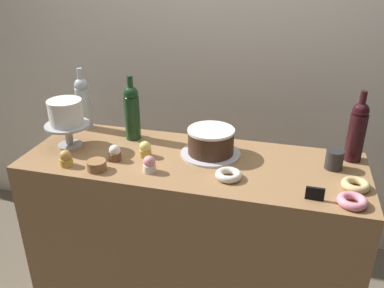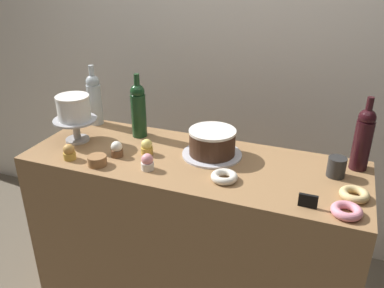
# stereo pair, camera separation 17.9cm
# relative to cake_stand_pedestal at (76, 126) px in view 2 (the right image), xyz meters

# --- Properties ---
(back_wall) EXTENTS (6.00, 0.05, 2.60)m
(back_wall) POSITION_rel_cake_stand_pedestal_xyz_m (0.61, 0.86, 0.27)
(back_wall) COLOR silver
(back_wall) RESTS_ON ground_plane
(display_counter) EXTENTS (1.54, 0.55, 0.95)m
(display_counter) POSITION_rel_cake_stand_pedestal_xyz_m (0.61, 0.01, -0.55)
(display_counter) COLOR #997047
(display_counter) RESTS_ON ground_plane
(cake_stand_pedestal) EXTENTS (0.21, 0.21, 0.12)m
(cake_stand_pedestal) POSITION_rel_cake_stand_pedestal_xyz_m (0.00, 0.00, 0.00)
(cake_stand_pedestal) COLOR #B2B2B7
(cake_stand_pedestal) RESTS_ON display_counter
(white_layer_cake) EXTENTS (0.16, 0.16, 0.12)m
(white_layer_cake) POSITION_rel_cake_stand_pedestal_xyz_m (0.00, 0.00, 0.10)
(white_layer_cake) COLOR white
(white_layer_cake) RESTS_ON cake_stand_pedestal
(silver_serving_platter) EXTENTS (0.28, 0.28, 0.01)m
(silver_serving_platter) POSITION_rel_cake_stand_pedestal_xyz_m (0.68, 0.09, -0.07)
(silver_serving_platter) COLOR silver
(silver_serving_platter) RESTS_ON display_counter
(chocolate_round_cake) EXTENTS (0.22, 0.22, 0.12)m
(chocolate_round_cake) POSITION_rel_cake_stand_pedestal_xyz_m (0.68, 0.09, -0.01)
(chocolate_round_cake) COLOR #3D2619
(chocolate_round_cake) RESTS_ON silver_serving_platter
(wine_bottle_green) EXTENTS (0.08, 0.08, 0.33)m
(wine_bottle_green) POSITION_rel_cake_stand_pedestal_xyz_m (0.26, 0.17, 0.07)
(wine_bottle_green) COLOR #193D1E
(wine_bottle_green) RESTS_ON display_counter
(wine_bottle_dark_red) EXTENTS (0.08, 0.08, 0.33)m
(wine_bottle_dark_red) POSITION_rel_cake_stand_pedestal_xyz_m (1.31, 0.20, 0.07)
(wine_bottle_dark_red) COLOR black
(wine_bottle_dark_red) RESTS_ON display_counter
(wine_bottle_clear) EXTENTS (0.08, 0.08, 0.33)m
(wine_bottle_clear) POSITION_rel_cake_stand_pedestal_xyz_m (-0.04, 0.23, 0.07)
(wine_bottle_clear) COLOR #B2BCC1
(wine_bottle_clear) RESTS_ON display_counter
(cupcake_caramel) EXTENTS (0.06, 0.06, 0.07)m
(cupcake_caramel) POSITION_rel_cake_stand_pedestal_xyz_m (0.09, -0.18, -0.04)
(cupcake_caramel) COLOR gold
(cupcake_caramel) RESTS_ON display_counter
(cupcake_lemon) EXTENTS (0.06, 0.06, 0.07)m
(cupcake_lemon) POSITION_rel_cake_stand_pedestal_xyz_m (0.39, -0.01, -0.04)
(cupcake_lemon) COLOR gold
(cupcake_lemon) RESTS_ON display_counter
(cupcake_vanilla) EXTENTS (0.06, 0.06, 0.07)m
(cupcake_vanilla) POSITION_rel_cake_stand_pedestal_xyz_m (0.27, -0.08, -0.04)
(cupcake_vanilla) COLOR brown
(cupcake_vanilla) RESTS_ON display_counter
(cupcake_strawberry) EXTENTS (0.06, 0.06, 0.07)m
(cupcake_strawberry) POSITION_rel_cake_stand_pedestal_xyz_m (0.46, -0.14, -0.04)
(cupcake_strawberry) COLOR white
(cupcake_strawberry) RESTS_ON display_counter
(donut_sugar) EXTENTS (0.11, 0.11, 0.03)m
(donut_sugar) POSITION_rel_cake_stand_pedestal_xyz_m (0.80, -0.11, -0.06)
(donut_sugar) COLOR silver
(donut_sugar) RESTS_ON display_counter
(donut_pink) EXTENTS (0.11, 0.11, 0.03)m
(donut_pink) POSITION_rel_cake_stand_pedestal_xyz_m (1.28, -0.19, -0.06)
(donut_pink) COLOR pink
(donut_pink) RESTS_ON display_counter
(donut_glazed) EXTENTS (0.11, 0.11, 0.03)m
(donut_glazed) POSITION_rel_cake_stand_pedestal_xyz_m (1.30, -0.06, -0.06)
(donut_glazed) COLOR #E0C17F
(donut_glazed) RESTS_ON display_counter
(cookie_stack) EXTENTS (0.08, 0.08, 0.04)m
(cookie_stack) POSITION_rel_cake_stand_pedestal_xyz_m (0.24, -0.19, -0.06)
(cookie_stack) COLOR olive
(cookie_stack) RESTS_ON display_counter
(price_sign_chalkboard) EXTENTS (0.07, 0.01, 0.05)m
(price_sign_chalkboard) POSITION_rel_cake_stand_pedestal_xyz_m (1.14, -0.19, -0.05)
(price_sign_chalkboard) COLOR black
(price_sign_chalkboard) RESTS_ON display_counter
(coffee_cup_ceramic) EXTENTS (0.08, 0.08, 0.08)m
(coffee_cup_ceramic) POSITION_rel_cake_stand_pedestal_xyz_m (1.23, 0.09, -0.04)
(coffee_cup_ceramic) COLOR #282828
(coffee_cup_ceramic) RESTS_ON display_counter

